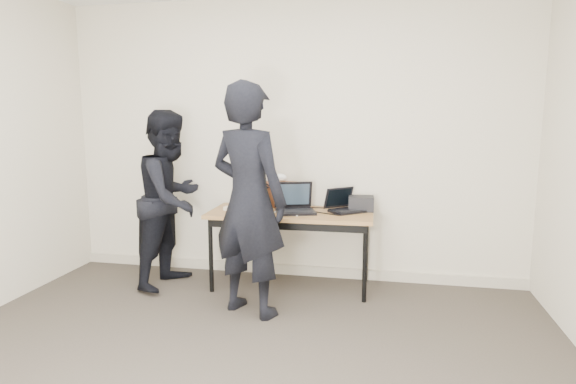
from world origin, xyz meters
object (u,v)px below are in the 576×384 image
(equipment_box, at_px, (361,203))
(person_typist, at_px, (249,200))
(desk, at_px, (291,218))
(laptop_right, at_px, (344,206))
(laptop_beige, at_px, (247,204))
(laptop_center, at_px, (295,205))
(leather_satchel, at_px, (277,194))
(person_observer, at_px, (171,199))

(equipment_box, bearing_deg, person_typist, -135.42)
(desk, xyz_separation_m, laptop_right, (0.48, 0.11, 0.11))
(laptop_beige, bearing_deg, equipment_box, 30.05)
(desk, bearing_deg, laptop_center, 2.22)
(desk, bearing_deg, laptop_beige, 174.97)
(leather_satchel, distance_m, person_typist, 0.87)
(laptop_right, distance_m, person_typist, 1.04)
(leather_satchel, bearing_deg, laptop_right, -10.49)
(laptop_center, xyz_separation_m, person_observer, (-1.15, -0.13, 0.04))
(equipment_box, height_order, person_observer, person_observer)
(equipment_box, bearing_deg, laptop_right, -153.21)
(laptop_beige, bearing_deg, leather_satchel, 60.02)
(laptop_right, distance_m, equipment_box, 0.17)
(person_typist, bearing_deg, equipment_box, -114.28)
(person_observer, bearing_deg, person_typist, -109.68)
(desk, height_order, laptop_center, laptop_center)
(person_typist, bearing_deg, desk, -87.44)
(desk, bearing_deg, leather_satchel, 127.34)
(laptop_right, relative_size, person_observer, 0.25)
(leather_satchel, height_order, person_typist, person_typist)
(desk, distance_m, laptop_right, 0.50)
(leather_satchel, distance_m, equipment_box, 0.81)
(laptop_beige, xyz_separation_m, laptop_center, (0.46, -0.03, 0.01))
(equipment_box, xyz_separation_m, person_typist, (-0.85, -0.83, 0.14))
(equipment_box, height_order, person_typist, person_typist)
(person_typist, distance_m, person_observer, 1.04)
(person_typist, relative_size, person_observer, 1.13)
(laptop_right, xyz_separation_m, leather_satchel, (-0.66, 0.11, 0.08))
(desk, relative_size, laptop_right, 3.74)
(person_observer, bearing_deg, laptop_right, -71.33)
(laptop_right, bearing_deg, laptop_center, 154.17)
(laptop_right, distance_m, leather_satchel, 0.67)
(laptop_center, distance_m, laptop_right, 0.45)
(laptop_right, bearing_deg, desk, 153.32)
(laptop_right, height_order, person_observer, person_observer)
(laptop_beige, xyz_separation_m, laptop_right, (0.90, 0.08, -0.00))
(laptop_center, xyz_separation_m, leather_satchel, (-0.22, 0.23, 0.07))
(laptop_center, relative_size, leather_satchel, 1.20)
(laptop_center, bearing_deg, laptop_beige, 158.17)
(laptop_center, bearing_deg, person_observer, 168.09)
(person_typist, bearing_deg, laptop_beige, -51.41)
(equipment_box, distance_m, person_typist, 1.20)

